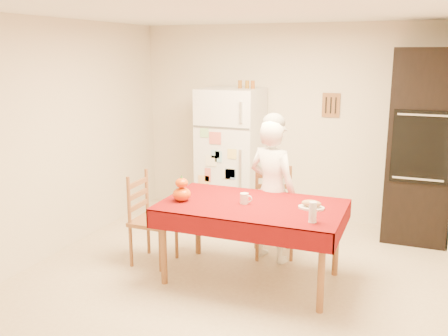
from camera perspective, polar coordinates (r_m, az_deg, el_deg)
The scene contains 17 objects.
floor at distance 4.87m, azimuth 0.12°, elevation -13.12°, with size 4.50×4.50×0.00m, color tan.
room_shell at distance 4.40m, azimuth 0.15°, elevation 6.19°, with size 4.02×4.52×2.51m.
refrigerator at distance 6.48m, azimuth 0.81°, elevation 1.58°, with size 0.75×0.74×1.70m.
oven_cabinet at distance 6.08m, azimuth 21.53°, elevation 2.27°, with size 0.70×0.62×2.20m.
dining_table at distance 4.72m, azimuth 3.23°, elevation -4.93°, with size 1.70×1.00×0.76m.
chair_far at distance 5.42m, azimuth 5.67°, elevation -4.58°, with size 0.53×0.52×0.95m.
chair_left at distance 5.23m, azimuth -8.70°, elevation -5.35°, with size 0.40×0.42×0.95m.
seated_woman at distance 5.19m, azimuth 5.52°, elevation -2.61°, with size 0.55×0.36×1.50m, color white.
coffee_mug at distance 4.69m, azimuth 2.33°, elevation -3.50°, with size 0.08×0.08×0.10m, color white.
pumpkin_lower at distance 4.78m, azimuth -4.84°, elevation -3.00°, with size 0.18×0.18×0.13m, color #C74304.
pumpkin_upper at distance 4.75m, azimuth -4.87°, elevation -1.71°, with size 0.12×0.12×0.09m, color #CF3D04.
wine_glass at distance 4.24m, azimuth 10.11°, elevation -4.98°, with size 0.07×0.07×0.18m, color white.
bread_plate at distance 4.62m, azimuth 9.94°, elevation -4.49°, with size 0.24×0.24×0.02m, color silver.
bread_loaf at distance 4.61m, azimuth 9.96°, elevation -4.01°, with size 0.18×0.10×0.06m, color #976F4A.
spice_jar_left at distance 6.38m, azimuth 1.84°, elevation 9.54°, with size 0.05×0.05×0.10m, color brown.
spice_jar_mid at distance 6.34m, azimuth 2.66°, elevation 9.52°, with size 0.05×0.05×0.10m, color #8C5E19.
spice_jar_right at distance 6.32m, azimuth 3.31°, elevation 9.50°, with size 0.05×0.05×0.10m, color #964F1B.
Camera 1 is at (1.58, -4.06, 2.16)m, focal length 40.00 mm.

